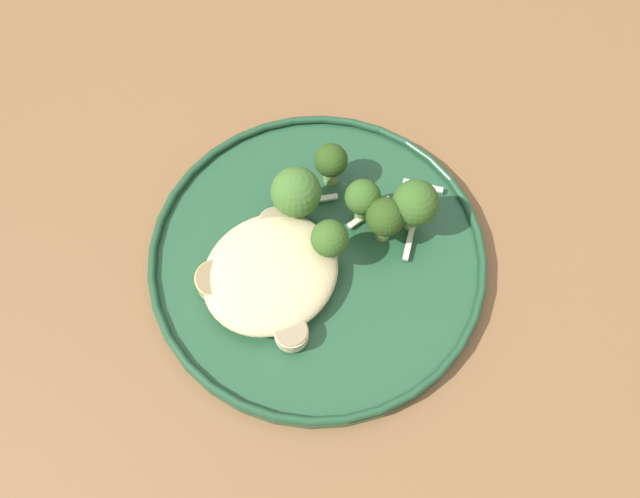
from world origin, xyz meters
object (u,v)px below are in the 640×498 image
Objects in this scene: broccoli_floret_beside_noodles at (330,241)px; seared_scallop_left_edge at (268,270)px; seared_scallop_large_seared at (291,334)px; seared_scallop_on_noodles at (216,281)px; broccoli_floret_small_sprig at (331,162)px; seared_scallop_tilted_round at (275,225)px; broccoli_floret_left_leaning at (385,218)px; broccoli_floret_split_head at (363,198)px; broccoli_floret_right_tilted at (296,193)px; broccoli_floret_near_rim at (415,204)px; seared_scallop_half_hidden at (293,251)px; dinner_plate at (320,255)px.

seared_scallop_left_edge is at bearing -24.94° from broccoli_floret_beside_noodles.
seared_scallop_large_seared and seared_scallop_left_edge have the same top height.
seared_scallop_on_noodles reaches higher than seared_scallop_left_edge.
broccoli_floret_small_sprig reaches higher than seared_scallop_large_seared.
seared_scallop_large_seared is at bearing 101.63° from seared_scallop_on_noodles.
broccoli_floret_left_leaning is at bearing 134.59° from seared_scallop_tilted_round.
broccoli_floret_split_head is (-0.14, 0.03, 0.02)m from seared_scallop_on_noodles.
broccoli_floret_small_sprig is at bearing -97.50° from broccoli_floret_split_head.
broccoli_floret_left_leaning is at bearing 120.89° from broccoli_floret_right_tilted.
broccoli_floret_near_rim is at bearing 160.27° from broccoli_floret_left_leaning.
broccoli_floret_right_tilted is 1.25× the size of broccoli_floret_small_sprig.
seared_scallop_half_hidden is at bearing 81.33° from seared_scallop_tilted_round.
broccoli_floret_split_head is 1.04× the size of broccoli_floret_small_sprig.
broccoli_floret_beside_noodles is at bearing -156.12° from seared_scallop_large_seared.
broccoli_floret_split_head is at bearing 148.49° from seared_scallop_tilted_round.
seared_scallop_on_noodles reaches higher than dinner_plate.
broccoli_floret_beside_noodles is (-0.09, 0.04, 0.02)m from seared_scallop_on_noodles.
broccoli_floret_left_leaning is (-0.07, 0.07, 0.02)m from seared_scallop_tilted_round.
broccoli_floret_split_head reaches higher than dinner_plate.
seared_scallop_left_edge is 0.11m from broccoli_floret_small_sprig.
seared_scallop_left_edge is at bearing 41.23° from seared_scallop_tilted_round.
broccoli_floret_split_head reaches higher than broccoli_floret_small_sprig.
broccoli_floret_right_tilted is 1.01× the size of broccoli_floret_near_rim.
broccoli_floret_small_sprig is (-0.06, -0.05, 0.03)m from dinner_plate.
broccoli_floret_near_rim is at bearing 103.71° from broccoli_floret_small_sprig.
dinner_plate is at bearing 74.20° from broccoli_floret_right_tilted.
broccoli_floret_left_leaning is (-0.07, 0.04, 0.02)m from seared_scallop_half_hidden.
seared_scallop_half_hidden is (0.02, -0.01, 0.01)m from dinner_plate.
broccoli_floret_beside_noodles reaches higher than broccoli_floret_small_sprig.
broccoli_floret_small_sprig is (-0.08, -0.03, 0.02)m from seared_scallop_half_hidden.
seared_scallop_half_hidden is at bearing 24.30° from broccoli_floret_small_sprig.
seared_scallop_tilted_round is 0.10m from seared_scallop_large_seared.
broccoli_floret_right_tilted is 1.18× the size of broccoli_floret_left_leaning.
seared_scallop_on_noodles is at bearing -29.45° from seared_scallop_left_edge.
broccoli_floret_split_head is at bearing -54.07° from broccoli_floret_near_rim.
broccoli_floret_near_rim reaches higher than seared_scallop_tilted_round.
broccoli_floret_near_rim is at bearing 158.72° from seared_scallop_left_edge.
seared_scallop_large_seared is (0.05, 0.05, 0.00)m from seared_scallop_half_hidden.
seared_scallop_left_edge is at bearing -21.28° from broccoli_floret_near_rim.
seared_scallop_on_noodles is 0.10m from broccoli_floret_right_tilted.
broccoli_floret_right_tilted is at bearing -179.80° from seared_scallop_tilted_round.
broccoli_floret_left_leaning is 0.03m from broccoli_floret_near_rim.
broccoli_floret_near_rim is (-0.07, 0.03, 0.01)m from broccoli_floret_beside_noodles.
seared_scallop_large_seared is 0.46× the size of broccoli_floret_right_tilted.
seared_scallop_left_edge is 0.11m from broccoli_floret_left_leaning.
dinner_plate is 6.04× the size of broccoli_floret_small_sprig.
broccoli_floret_left_leaning reaches higher than seared_scallop_on_noodles.
seared_scallop_half_hidden is 0.52× the size of broccoli_floret_split_head.
broccoli_floret_right_tilted reaches higher than broccoli_floret_small_sprig.
broccoli_floret_right_tilted is (-0.10, -0.01, 0.02)m from seared_scallop_on_noodles.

